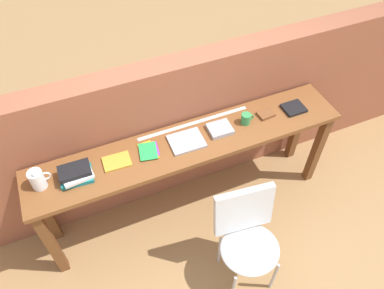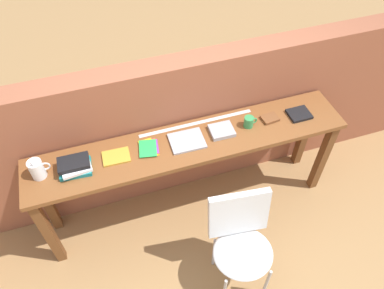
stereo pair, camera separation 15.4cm
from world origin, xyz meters
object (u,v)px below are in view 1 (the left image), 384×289
(book_stack_leftmost, at_px, (76,174))
(leather_journal_brown, at_px, (266,114))
(mug, at_px, (246,119))
(pitcher_white, at_px, (38,179))
(book_repair_rightmost, at_px, (294,108))
(magazine_cycling, at_px, (117,162))
(book_open_centre, at_px, (186,141))
(chair_white_moulded, at_px, (247,236))
(pamphlet_pile_colourful, at_px, (149,150))

(book_stack_leftmost, xyz_separation_m, leather_journal_brown, (1.54, 0.03, -0.03))
(mug, bearing_deg, pitcher_white, 179.76)
(book_repair_rightmost, bearing_deg, leather_journal_brown, 173.11)
(mug, bearing_deg, leather_journal_brown, 3.80)
(pitcher_white, bearing_deg, magazine_cycling, -0.08)
(book_stack_leftmost, height_order, book_repair_rightmost, book_stack_leftmost)
(book_repair_rightmost, bearing_deg, book_open_centre, 179.39)
(chair_white_moulded, xyz_separation_m, magazine_cycling, (-0.72, 0.74, 0.36))
(chair_white_moulded, height_order, pitcher_white, pitcher_white)
(leather_journal_brown, height_order, book_repair_rightmost, same)
(book_open_centre, xyz_separation_m, mug, (0.51, 0.01, 0.04))
(chair_white_moulded, height_order, pamphlet_pile_colourful, pamphlet_pile_colourful)
(mug, height_order, book_repair_rightmost, mug)
(book_stack_leftmost, distance_m, leather_journal_brown, 1.54)
(magazine_cycling, bearing_deg, book_repair_rightmost, 1.67)
(pamphlet_pile_colourful, xyz_separation_m, leather_journal_brown, (1.00, -0.00, 0.00))
(pitcher_white, bearing_deg, book_open_centre, -0.78)
(pitcher_white, relative_size, book_open_centre, 0.70)
(chair_white_moulded, relative_size, mug, 8.10)
(book_open_centre, bearing_deg, chair_white_moulded, -74.92)
(chair_white_moulded, bearing_deg, mug, 65.36)
(magazine_cycling, xyz_separation_m, book_open_centre, (0.54, -0.01, 0.00))
(chair_white_moulded, height_order, book_repair_rightmost, book_repair_rightmost)
(mug, relative_size, leather_journal_brown, 0.85)
(magazine_cycling, height_order, leather_journal_brown, leather_journal_brown)
(magazine_cycling, height_order, book_repair_rightmost, book_repair_rightmost)
(mug, bearing_deg, book_stack_leftmost, -179.21)
(book_stack_leftmost, distance_m, mug, 1.35)
(magazine_cycling, xyz_separation_m, pamphlet_pile_colourful, (0.25, 0.01, 0.00))
(pitcher_white, relative_size, leather_journal_brown, 1.41)
(mug, bearing_deg, book_repair_rightmost, -2.17)
(book_stack_leftmost, xyz_separation_m, book_open_centre, (0.83, 0.01, -0.03))
(leather_journal_brown, relative_size, book_repair_rightmost, 0.74)
(pitcher_white, bearing_deg, leather_journal_brown, 0.20)
(book_stack_leftmost, xyz_separation_m, pamphlet_pile_colourful, (0.54, 0.03, -0.04))
(pitcher_white, distance_m, pamphlet_pile_colourful, 0.79)
(pitcher_white, height_order, book_stack_leftmost, pitcher_white)
(pitcher_white, distance_m, book_open_centre, 1.08)
(pamphlet_pile_colourful, bearing_deg, book_stack_leftmost, -176.48)
(mug, relative_size, book_repair_rightmost, 0.62)
(book_stack_leftmost, bearing_deg, magazine_cycling, 4.75)
(pamphlet_pile_colourful, bearing_deg, chair_white_moulded, -57.98)
(leather_journal_brown, distance_m, book_repair_rightmost, 0.25)
(chair_white_moulded, bearing_deg, book_repair_rightmost, 42.74)
(chair_white_moulded, bearing_deg, pitcher_white, 149.51)
(book_open_centre, bearing_deg, book_repair_rightmost, 0.84)
(pitcher_white, distance_m, magazine_cycling, 0.54)
(mug, height_order, leather_journal_brown, mug)
(pitcher_white, xyz_separation_m, magazine_cycling, (0.54, -0.00, -0.07))
(book_stack_leftmost, xyz_separation_m, mug, (1.35, 0.02, 0.00))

